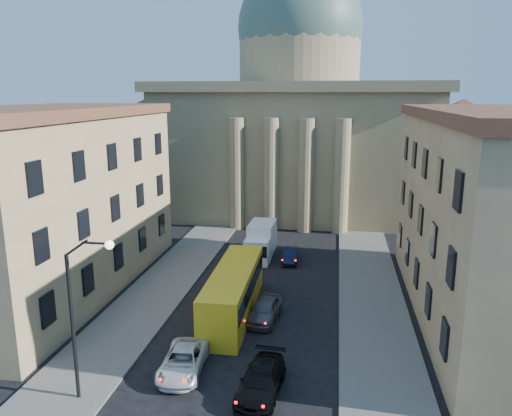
{
  "coord_description": "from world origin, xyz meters",
  "views": [
    {
      "loc": [
        5.44,
        -13.48,
        15.72
      ],
      "look_at": [
        0.32,
        17.92,
        8.36
      ],
      "focal_mm": 35.0,
      "sensor_mm": 36.0,
      "label": 1
    }
  ],
  "objects": [
    {
      "name": "building_left",
      "position": [
        -17.0,
        22.0,
        7.42
      ],
      "size": [
        11.6,
        26.6,
        14.7
      ],
      "color": "tan",
      "rests_on": "ground"
    },
    {
      "name": "car_right_distant",
      "position": [
        1.38,
        31.62,
        0.65
      ],
      "size": [
        1.53,
        3.98,
        1.29
      ],
      "primitive_type": "imported",
      "rotation": [
        0.0,
        0.0,
        0.04
      ],
      "color": "black",
      "rests_on": "ground"
    },
    {
      "name": "church",
      "position": [
        0.0,
        55.47,
        11.88
      ],
      "size": [
        68.02,
        28.76,
        36.6
      ],
      "color": "#837450",
      "rests_on": "ground"
    },
    {
      "name": "city_bus",
      "position": [
        -1.61,
        19.59,
        1.8
      ],
      "size": [
        3.0,
        11.94,
        3.35
      ],
      "rotation": [
        0.0,
        0.0,
        0.02
      ],
      "color": "yellow",
      "rests_on": "ground"
    },
    {
      "name": "sidewalk_left",
      "position": [
        -8.5,
        18.0,
        0.07
      ],
      "size": [
        5.0,
        60.0,
        0.15
      ],
      "primitive_type": "cube",
      "color": "#5B5853",
      "rests_on": "ground"
    },
    {
      "name": "car_right_far",
      "position": [
        0.8,
        18.88,
        0.78
      ],
      "size": [
        2.3,
        4.75,
        1.56
      ],
      "primitive_type": "imported",
      "rotation": [
        0.0,
        0.0,
        -0.1
      ],
      "color": "#525358",
      "rests_on": "ground"
    },
    {
      "name": "car_right_mid",
      "position": [
        1.89,
        10.07,
        0.74
      ],
      "size": [
        2.45,
        5.25,
        1.48
      ],
      "primitive_type": "imported",
      "rotation": [
        0.0,
        0.0,
        -0.07
      ],
      "color": "black",
      "rests_on": "ground"
    },
    {
      "name": "sidewalk_right",
      "position": [
        8.5,
        18.0,
        0.07
      ],
      "size": [
        5.0,
        60.0,
        0.15
      ],
      "primitive_type": "cube",
      "color": "#5B5853",
      "rests_on": "ground"
    },
    {
      "name": "car_left_mid",
      "position": [
        -2.87,
        11.4,
        0.7
      ],
      "size": [
        2.66,
        5.15,
        1.39
      ],
      "primitive_type": "imported",
      "rotation": [
        0.0,
        0.0,
        0.07
      ],
      "color": "silver",
      "rests_on": "ground"
    },
    {
      "name": "street_lamp",
      "position": [
        -6.97,
        8.0,
        5.29
      ],
      "size": [
        2.62,
        0.44,
        8.83
      ],
      "color": "black",
      "rests_on": "ground"
    },
    {
      "name": "box_truck",
      "position": [
        -1.61,
        32.6,
        1.55
      ],
      "size": [
        2.44,
        5.98,
        3.27
      ],
      "rotation": [
        0.0,
        0.0,
        -0.02
      ],
      "color": "white",
      "rests_on": "ground"
    },
    {
      "name": "building_right",
      "position": [
        17.0,
        22.0,
        7.42
      ],
      "size": [
        11.6,
        26.6,
        14.7
      ],
      "color": "tan",
      "rests_on": "ground"
    }
  ]
}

